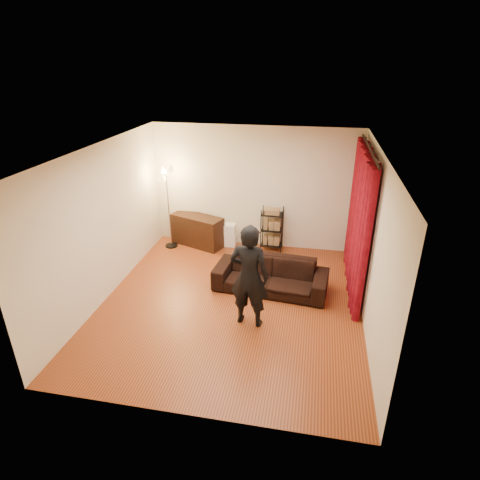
% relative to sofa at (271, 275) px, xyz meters
% --- Properties ---
extents(floor, '(5.00, 5.00, 0.00)m').
position_rel_sofa_xyz_m(floor, '(-0.62, -0.58, -0.30)').
color(floor, brown).
rests_on(floor, ground).
extents(ceiling, '(5.00, 5.00, 0.00)m').
position_rel_sofa_xyz_m(ceiling, '(-0.62, -0.58, 2.40)').
color(ceiling, white).
rests_on(ceiling, ground).
extents(wall_back, '(5.00, 0.00, 5.00)m').
position_rel_sofa_xyz_m(wall_back, '(-0.62, 1.92, 1.05)').
color(wall_back, beige).
rests_on(wall_back, ground).
extents(wall_front, '(5.00, 0.00, 5.00)m').
position_rel_sofa_xyz_m(wall_front, '(-0.62, -3.08, 1.05)').
color(wall_front, beige).
rests_on(wall_front, ground).
extents(wall_left, '(0.00, 5.00, 5.00)m').
position_rel_sofa_xyz_m(wall_left, '(-2.87, -0.58, 1.05)').
color(wall_left, beige).
rests_on(wall_left, ground).
extents(wall_right, '(0.00, 5.00, 5.00)m').
position_rel_sofa_xyz_m(wall_right, '(1.63, -0.58, 1.05)').
color(wall_right, beige).
rests_on(wall_right, ground).
extents(curtain_rod, '(0.04, 2.65, 0.04)m').
position_rel_sofa_xyz_m(curtain_rod, '(1.53, 0.55, 2.28)').
color(curtain_rod, black).
rests_on(curtain_rod, wall_right).
extents(curtain, '(0.22, 2.65, 2.55)m').
position_rel_sofa_xyz_m(curtain, '(1.51, 0.55, 0.97)').
color(curtain, maroon).
rests_on(curtain, ground).
extents(sofa, '(2.14, 1.01, 0.60)m').
position_rel_sofa_xyz_m(sofa, '(0.00, 0.00, 0.00)').
color(sofa, black).
rests_on(sofa, ground).
extents(person, '(0.68, 0.50, 1.73)m').
position_rel_sofa_xyz_m(person, '(-0.22, -1.08, 0.56)').
color(person, black).
rests_on(person, ground).
extents(media_cabinet, '(1.29, 0.85, 0.70)m').
position_rel_sofa_xyz_m(media_cabinet, '(-1.88, 1.65, 0.05)').
color(media_cabinet, black).
rests_on(media_cabinet, ground).
extents(storage_boxes, '(0.33, 0.27, 0.53)m').
position_rel_sofa_xyz_m(storage_boxes, '(-1.17, 1.73, -0.04)').
color(storage_boxes, white).
rests_on(storage_boxes, ground).
extents(wire_shelf, '(0.50, 0.39, 0.99)m').
position_rel_sofa_xyz_m(wire_shelf, '(-0.18, 1.70, 0.19)').
color(wire_shelf, black).
rests_on(wire_shelf, ground).
extents(floor_lamp, '(0.43, 0.43, 1.87)m').
position_rel_sofa_xyz_m(floor_lamp, '(-2.46, 1.44, 0.63)').
color(floor_lamp, silver).
rests_on(floor_lamp, ground).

